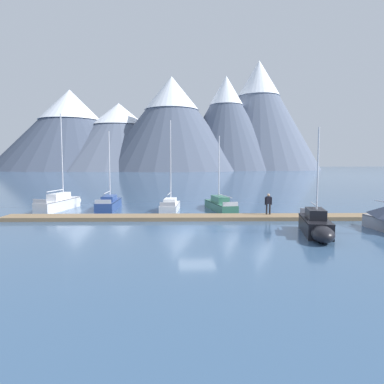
# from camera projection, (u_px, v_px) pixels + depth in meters

# --- Properties ---
(ground_plane) EXTENTS (700.00, 700.00, 0.00)m
(ground_plane) POSITION_uv_depth(u_px,v_px,m) (197.00, 229.00, 23.44)
(ground_plane) COLOR #38567A
(mountain_west_summit) EXTENTS (92.53, 92.53, 48.51)m
(mountain_west_summit) POSITION_uv_depth(u_px,v_px,m) (70.00, 129.00, 210.34)
(mountain_west_summit) COLOR #424C60
(mountain_west_summit) RESTS_ON ground
(mountain_central_massif) EXTENTS (94.86, 94.86, 40.34)m
(mountain_central_massif) POSITION_uv_depth(u_px,v_px,m) (119.00, 136.00, 210.57)
(mountain_central_massif) COLOR slate
(mountain_central_massif) RESTS_ON ground
(mountain_shoulder_ridge) EXTENTS (82.77, 82.77, 53.23)m
(mountain_shoulder_ridge) POSITION_uv_depth(u_px,v_px,m) (172.00, 122.00, 197.47)
(mountain_shoulder_ridge) COLOR #4C566B
(mountain_shoulder_ridge) RESTS_ON ground
(mountain_east_summit) EXTENTS (61.36, 61.36, 54.97)m
(mountain_east_summit) POSITION_uv_depth(u_px,v_px,m) (226.00, 123.00, 203.50)
(mountain_east_summit) COLOR #4C566B
(mountain_east_summit) RESTS_ON ground
(mountain_rear_spur) EXTENTS (76.54, 76.54, 67.96)m
(mountain_rear_spur) POSITION_uv_depth(u_px,v_px,m) (258.00, 114.00, 217.13)
(mountain_rear_spur) COLOR slate
(mountain_rear_spur) RESTS_ON ground
(dock) EXTENTS (29.94, 3.45, 0.30)m
(dock) POSITION_uv_depth(u_px,v_px,m) (193.00, 217.00, 27.41)
(dock) COLOR #846B4C
(dock) RESTS_ON ground
(sailboat_nearest_berth) EXTENTS (2.58, 7.39, 9.12)m
(sailboat_nearest_berth) POSITION_uv_depth(u_px,v_px,m) (61.00, 203.00, 32.97)
(sailboat_nearest_berth) COLOR silver
(sailboat_nearest_berth) RESTS_ON ground
(sailboat_second_berth) EXTENTS (1.64, 6.60, 7.52)m
(sailboat_second_berth) POSITION_uv_depth(u_px,v_px,m) (110.00, 203.00, 33.67)
(sailboat_second_berth) COLOR navy
(sailboat_second_berth) RESTS_ON ground
(sailboat_mid_dock_port) EXTENTS (1.97, 6.02, 8.41)m
(sailboat_mid_dock_port) POSITION_uv_depth(u_px,v_px,m) (171.00, 205.00, 32.54)
(sailboat_mid_dock_port) COLOR white
(sailboat_mid_dock_port) RESTS_ON ground
(sailboat_mid_dock_starboard) EXTENTS (2.51, 7.40, 7.00)m
(sailboat_mid_dock_starboard) POSITION_uv_depth(u_px,v_px,m) (219.00, 204.00, 33.00)
(sailboat_mid_dock_starboard) COLOR #336B56
(sailboat_mid_dock_starboard) RESTS_ON ground
(sailboat_far_berth) EXTENTS (2.70, 6.08, 6.64)m
(sailboat_far_berth) POSITION_uv_depth(u_px,v_px,m) (317.00, 226.00, 21.22)
(sailboat_far_berth) COLOR black
(sailboat_far_berth) RESTS_ON ground
(person_on_dock) EXTENTS (0.59, 0.24, 1.69)m
(person_on_dock) POSITION_uv_depth(u_px,v_px,m) (268.00, 203.00, 27.88)
(person_on_dock) COLOR #232328
(person_on_dock) RESTS_ON dock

